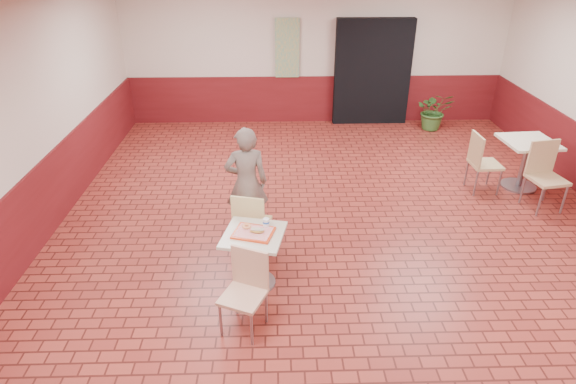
{
  "coord_description": "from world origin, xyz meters",
  "views": [
    {
      "loc": [
        -0.87,
        -5.24,
        3.61
      ],
      "look_at": [
        -0.73,
        -0.2,
        0.95
      ],
      "focal_mm": 30.0,
      "sensor_mm": 36.0,
      "label": 1
    }
  ],
  "objects_px": {
    "chair_main_front": "(246,287)",
    "paper_cup": "(266,222)",
    "serving_tray": "(253,233)",
    "second_table": "(526,156)",
    "main_table": "(254,250)",
    "potted_plant": "(434,111)",
    "customer": "(247,183)",
    "long_john_donut": "(257,231)",
    "ring_donut": "(247,226)",
    "chair_main_back": "(251,221)",
    "chair_second_left": "(481,160)",
    "chair_second_front": "(545,172)"
  },
  "relations": [
    {
      "from": "customer",
      "to": "second_table",
      "type": "relative_size",
      "value": 1.91
    },
    {
      "from": "ring_donut",
      "to": "long_john_donut",
      "type": "xyz_separation_m",
      "value": [
        0.12,
        -0.11,
        0.01
      ]
    },
    {
      "from": "serving_tray",
      "to": "second_table",
      "type": "bearing_deg",
      "value": 29.3
    },
    {
      "from": "ring_donut",
      "to": "second_table",
      "type": "bearing_deg",
      "value": 27.92
    },
    {
      "from": "ring_donut",
      "to": "chair_second_left",
      "type": "relative_size",
      "value": 0.11
    },
    {
      "from": "main_table",
      "to": "chair_main_front",
      "type": "relative_size",
      "value": 0.78
    },
    {
      "from": "potted_plant",
      "to": "paper_cup",
      "type": "bearing_deg",
      "value": -124.82
    },
    {
      "from": "customer",
      "to": "paper_cup",
      "type": "relative_size",
      "value": 16.54
    },
    {
      "from": "main_table",
      "to": "chair_second_left",
      "type": "distance_m",
      "value": 4.17
    },
    {
      "from": "chair_second_left",
      "to": "second_table",
      "type": "bearing_deg",
      "value": -84.89
    },
    {
      "from": "serving_tray",
      "to": "main_table",
      "type": "bearing_deg",
      "value": 0.0
    },
    {
      "from": "ring_donut",
      "to": "chair_main_front",
      "type": "bearing_deg",
      "value": -88.52
    },
    {
      "from": "chair_main_back",
      "to": "chair_second_left",
      "type": "height_order",
      "value": "chair_second_left"
    },
    {
      "from": "paper_cup",
      "to": "potted_plant",
      "type": "xyz_separation_m",
      "value": [
        3.47,
        4.98,
        -0.36
      ]
    },
    {
      "from": "chair_main_front",
      "to": "second_table",
      "type": "relative_size",
      "value": 1.09
    },
    {
      "from": "paper_cup",
      "to": "chair_second_front",
      "type": "distance_m",
      "value": 4.41
    },
    {
      "from": "long_john_donut",
      "to": "chair_second_left",
      "type": "distance_m",
      "value": 4.15
    },
    {
      "from": "long_john_donut",
      "to": "second_table",
      "type": "relative_size",
      "value": 0.21
    },
    {
      "from": "potted_plant",
      "to": "chair_main_back",
      "type": "bearing_deg",
      "value": -129.11
    },
    {
      "from": "chair_second_left",
      "to": "chair_second_front",
      "type": "relative_size",
      "value": 0.94
    },
    {
      "from": "chair_main_back",
      "to": "customer",
      "type": "bearing_deg",
      "value": -68.85
    },
    {
      "from": "chair_main_front",
      "to": "serving_tray",
      "type": "height_order",
      "value": "chair_main_front"
    },
    {
      "from": "chair_main_back",
      "to": "chair_second_front",
      "type": "xyz_separation_m",
      "value": [
        4.29,
        1.17,
        0.07
      ]
    },
    {
      "from": "customer",
      "to": "paper_cup",
      "type": "height_order",
      "value": "customer"
    },
    {
      "from": "serving_tray",
      "to": "potted_plant",
      "type": "height_order",
      "value": "potted_plant"
    },
    {
      "from": "second_table",
      "to": "chair_second_left",
      "type": "bearing_deg",
      "value": -172.83
    },
    {
      "from": "customer",
      "to": "long_john_donut",
      "type": "xyz_separation_m",
      "value": [
        0.17,
        -1.11,
        -0.03
      ]
    },
    {
      "from": "main_table",
      "to": "ring_donut",
      "type": "xyz_separation_m",
      "value": [
        -0.08,
        0.09,
        0.27
      ]
    },
    {
      "from": "main_table",
      "to": "serving_tray",
      "type": "distance_m",
      "value": 0.24
    },
    {
      "from": "main_table",
      "to": "customer",
      "type": "relative_size",
      "value": 0.45
    },
    {
      "from": "main_table",
      "to": "long_john_donut",
      "type": "xyz_separation_m",
      "value": [
        0.04,
        -0.02,
        0.28
      ]
    },
    {
      "from": "long_john_donut",
      "to": "paper_cup",
      "type": "bearing_deg",
      "value": 54.03
    },
    {
      "from": "chair_second_front",
      "to": "chair_second_left",
      "type": "bearing_deg",
      "value": 134.41
    },
    {
      "from": "chair_main_front",
      "to": "potted_plant",
      "type": "relative_size",
      "value": 1.09
    },
    {
      "from": "chair_main_front",
      "to": "paper_cup",
      "type": "relative_size",
      "value": 9.42
    },
    {
      "from": "chair_main_front",
      "to": "paper_cup",
      "type": "bearing_deg",
      "value": 99.5
    },
    {
      "from": "chair_main_front",
      "to": "long_john_donut",
      "type": "xyz_separation_m",
      "value": [
        0.1,
        0.66,
        0.25
      ]
    },
    {
      "from": "chair_main_front",
      "to": "long_john_donut",
      "type": "relative_size",
      "value": 5.25
    },
    {
      "from": "main_table",
      "to": "chair_second_front",
      "type": "bearing_deg",
      "value": 22.59
    },
    {
      "from": "serving_tray",
      "to": "second_table",
      "type": "xyz_separation_m",
      "value": [
        4.24,
        2.38,
        -0.16
      ]
    },
    {
      "from": "chair_second_left",
      "to": "potted_plant",
      "type": "xyz_separation_m",
      "value": [
        0.11,
        2.82,
        -0.13
      ]
    },
    {
      "from": "paper_cup",
      "to": "second_table",
      "type": "relative_size",
      "value": 0.12
    },
    {
      "from": "ring_donut",
      "to": "serving_tray",
      "type": "bearing_deg",
      "value": -48.65
    },
    {
      "from": "main_table",
      "to": "chair_second_left",
      "type": "bearing_deg",
      "value": 33.2
    },
    {
      "from": "chair_main_front",
      "to": "paper_cup",
      "type": "xyz_separation_m",
      "value": [
        0.2,
        0.79,
        0.27
      ]
    },
    {
      "from": "chair_main_back",
      "to": "customer",
      "type": "relative_size",
      "value": 0.58
    },
    {
      "from": "chair_main_front",
      "to": "potted_plant",
      "type": "bearing_deg",
      "value": 81.29
    },
    {
      "from": "main_table",
      "to": "long_john_donut",
      "type": "height_order",
      "value": "long_john_donut"
    },
    {
      "from": "serving_tray",
      "to": "chair_second_left",
      "type": "distance_m",
      "value": 4.18
    },
    {
      "from": "chair_main_front",
      "to": "potted_plant",
      "type": "xyz_separation_m",
      "value": [
        3.67,
        5.78,
        -0.09
      ]
    }
  ]
}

